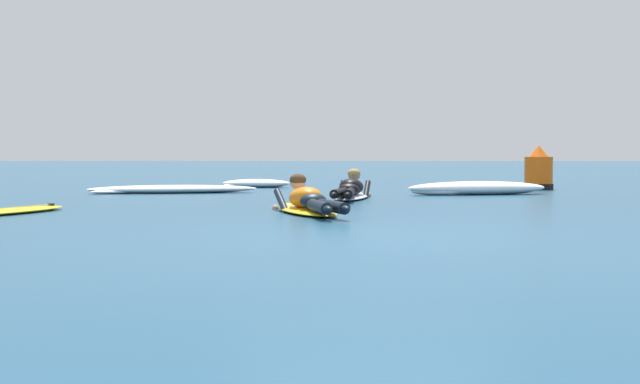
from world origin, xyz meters
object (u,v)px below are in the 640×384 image
at_px(channel_marker_buoy, 539,172).
at_px(surfer_near, 308,203).
at_px(surfer_far, 350,191).
at_px(drifting_surfboard, 8,211).

bearing_deg(channel_marker_buoy, surfer_near, -122.25).
bearing_deg(channel_marker_buoy, surfer_far, -136.14).
height_order(surfer_far, drifting_surfboard, surfer_far).
bearing_deg(drifting_surfboard, surfer_near, 0.75).
bearing_deg(surfer_near, channel_marker_buoy, 57.75).
bearing_deg(surfer_far, channel_marker_buoy, 43.86).
height_order(drifting_surfboard, channel_marker_buoy, channel_marker_buoy).
height_order(surfer_near, drifting_surfboard, surfer_near).
xyz_separation_m(surfer_near, channel_marker_buoy, (4.59, 7.27, 0.22)).
distance_m(surfer_near, channel_marker_buoy, 8.60).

